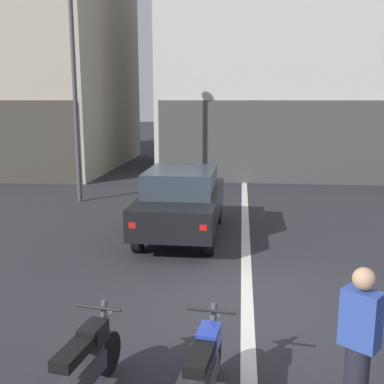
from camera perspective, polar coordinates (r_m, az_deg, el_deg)
ground_plane at (r=7.73m, az=6.85°, el=-13.39°), size 120.00×120.00×0.00m
lane_centre_line at (r=13.42m, az=6.60°, el=-2.58°), size 0.20×18.00×0.01m
building_corner_left at (r=24.70m, az=-21.92°, el=17.22°), size 10.49×10.03×12.15m
building_mid_block at (r=21.98m, az=10.63°, el=16.73°), size 10.02×7.76×10.70m
car_black_crossing_near at (r=10.89m, az=-1.28°, el=-1.03°), size 1.81×4.12×1.64m
street_lamp at (r=14.97m, az=-14.48°, el=14.81°), size 0.36×0.36×6.94m
motorcycle_black_row_leftmost at (r=5.36m, az=-13.05°, el=-20.09°), size 0.55×1.66×0.98m
motorcycle_blue_row_left_mid at (r=5.17m, az=1.60°, el=-21.05°), size 0.55×1.66×0.98m
person_by_motorcycles at (r=5.02m, az=19.98°, el=-17.58°), size 0.42×0.39×1.67m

